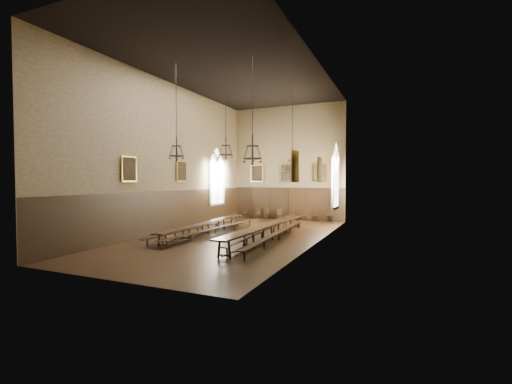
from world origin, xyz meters
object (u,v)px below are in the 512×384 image
Objects in this scene: chair_3 at (280,216)px; chandelier_back_right at (292,164)px; bench_right_inner at (262,234)px; chair_2 at (267,216)px; chair_4 at (291,217)px; bench_left_inner at (215,230)px; chair_7 at (330,218)px; bench_right_outer at (279,235)px; chandelier_front_right at (252,152)px; chair_0 at (245,215)px; table_left at (205,228)px; chandelier_back_left at (226,150)px; chair_1 at (258,215)px; table_right at (268,232)px; chandelier_front_left at (177,149)px; chair_5 at (305,217)px; chair_6 at (316,218)px; bench_left_outer at (198,229)px.

chair_3 is 0.16× the size of chandelier_back_right.
chandelier_back_right is at bearing 75.83° from bench_right_inner.
chair_4 is (2.00, -0.01, 0.02)m from chair_2.
bench_left_inner is 9.86m from chair_7.
bench_right_inner is 1.03m from bench_right_outer.
chair_3 is 11.59m from chandelier_front_right.
bench_left_inner is 10.32× the size of chair_0.
table_left is 0.96× the size of bench_left_inner.
bench_left_inner is at bearing -76.36° from chandelier_back_left.
chair_7 reaches higher than table_left.
chandelier_back_left is (0.11, 2.31, 4.67)m from table_left.
bench_right_outer reaches higher than bench_right_inner.
bench_right_outer is 11.47× the size of chair_1.
table_right reaches higher than bench_left_inner.
table_right is at bearing -33.58° from chandelier_back_left.
chandelier_front_right is at bearing -27.45° from table_left.
table_left is at bearing 152.55° from chandelier_front_right.
chair_4 is 0.20× the size of chandelier_front_left.
bench_right_outer is 10.60m from chair_0.
chair_1 is (-3.94, 8.70, -0.00)m from bench_right_inner.
chandelier_front_left reaches higher than chair_1.
chair_0 is (-5.42, 8.73, -0.13)m from table_right.
chair_5 is (2.07, 0.02, 0.01)m from chair_3.
chair_5 is at bearing -179.24° from chair_6.
chandelier_back_left reaches higher than bench_right_outer.
chandelier_back_left is (-1.43, -6.22, 4.76)m from chair_3.
table_left is 0.96× the size of bench_right_inner.
chandelier_front_left reaches higher than chair_0.
chandelier_front_left is (-5.58, -11.13, 4.41)m from chair_7.
bench_left_outer is at bearing -148.53° from chandelier_back_right.
table_left is 1.71× the size of chandelier_back_right.
chair_0 is 7.94m from chandelier_back_left.
table_right is 0.44m from bench_right_inner.
bench_left_inner is 5.16m from chandelier_front_left.
chair_4 reaches higher than chair_3.
chandelier_back_right is at bearing 7.86° from chandelier_back_left.
bench_right_outer is 6.98m from chandelier_back_left.
chair_2 is (0.93, 8.65, 0.00)m from bench_left_outer.
chair_6 is 12.75m from chandelier_front_left.
chair_0 reaches higher than table_left.
chandelier_front_left is (-0.75, -2.53, 4.44)m from bench_left_inner.
bench_right_outer is (0.62, 0.01, -0.11)m from table_right.
chair_1 is 2.81m from chair_4.
chandelier_back_left is (1.57, -6.17, 4.74)m from chair_0.
chair_6 is at bearing 66.29° from bench_left_inner.
chandelier_back_right is 1.08× the size of chandelier_front_right.
chair_2 is at bearing 124.25° from chandelier_back_right.
chandelier_back_right reaches higher than chair_2.
bench_right_inner is 8.87m from chair_3.
bench_left_inner reaches higher than bench_left_outer.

